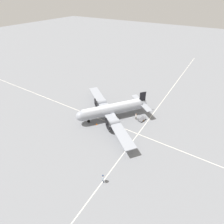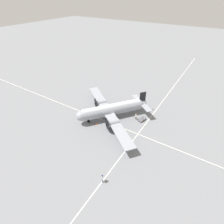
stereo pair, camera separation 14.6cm
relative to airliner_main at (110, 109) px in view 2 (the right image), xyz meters
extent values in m
plane|color=slate|center=(-0.31, 0.24, -2.45)|extent=(300.00, 300.00, 0.00)
cube|color=silver|center=(-0.31, 8.50, -2.45)|extent=(120.00, 0.16, 0.01)
cube|color=silver|center=(1.93, 0.24, -2.45)|extent=(0.16, 120.00, 0.01)
cylinder|color=#9399A3|center=(-0.31, 0.24, -0.13)|extent=(13.72, 11.31, 2.45)
cylinder|color=silver|center=(-0.31, 0.24, 0.55)|extent=(12.68, 10.27, 1.72)
sphere|color=#9399A3|center=(5.80, -4.44, -0.13)|extent=(2.33, 2.33, 2.33)
cylinder|color=#9399A3|center=(-6.43, 4.92, 0.00)|extent=(3.21, 2.90, 1.35)
cube|color=black|center=(-6.88, 5.26, 1.71)|extent=(1.43, 1.14, 2.82)
cube|color=#9399A3|center=(-6.73, 5.15, 0.12)|extent=(6.36, 7.66, 0.10)
cube|color=#9399A3|center=(0.58, -0.44, -0.43)|extent=(18.08, 22.58, 0.20)
cylinder|color=#9399A3|center=(3.53, 2.98, -0.41)|extent=(2.91, 2.67, 1.35)
cylinder|color=black|center=(4.68, 2.10, -0.41)|extent=(1.75, 2.27, 2.83)
sphere|color=black|center=(4.79, 2.02, -0.41)|extent=(0.47, 0.47, 0.47)
cylinder|color=#9399A3|center=(-1.96, -4.19, -0.41)|extent=(2.91, 2.67, 1.35)
cylinder|color=black|center=(-0.81, -5.07, -0.41)|extent=(1.75, 2.27, 2.83)
sphere|color=black|center=(-0.70, -5.15, -0.41)|extent=(0.47, 0.47, 0.47)
cylinder|color=#4C4C51|center=(3.32, 3.14, -1.43)|extent=(0.18, 0.18, 0.95)
cylinder|color=black|center=(3.32, 3.14, -1.90)|extent=(1.06, 0.91, 1.10)
cylinder|color=#4C4C51|center=(-2.16, -4.03, -1.43)|extent=(0.18, 0.18, 0.95)
cylinder|color=black|center=(-2.16, -4.03, -1.90)|extent=(1.06, 0.91, 1.10)
cylinder|color=#4C4C51|center=(4.46, -3.41, -1.67)|extent=(0.14, 0.14, 0.87)
cylinder|color=black|center=(4.46, -3.41, -2.10)|extent=(0.67, 0.57, 0.70)
cylinder|color=navy|center=(15.90, 8.65, -2.04)|extent=(0.12, 0.12, 0.82)
cylinder|color=navy|center=(15.73, 8.48, -2.04)|extent=(0.12, 0.12, 0.82)
cube|color=silver|center=(15.81, 8.57, -1.33)|extent=(0.41, 0.41, 0.61)
sphere|color=tan|center=(15.81, 8.57, -0.89)|extent=(0.27, 0.27, 0.27)
cylinder|color=silver|center=(15.98, 8.74, -1.36)|extent=(0.10, 0.10, 0.58)
cylinder|color=silver|center=(15.64, 8.40, -1.36)|extent=(0.10, 0.10, 0.58)
cube|color=navy|center=(15.88, 8.50, -1.25)|extent=(0.04, 0.04, 0.39)
cylinder|color=navy|center=(15.81, 8.57, -0.77)|extent=(0.40, 0.40, 0.07)
cylinder|color=#473D2D|center=(-2.71, 5.83, -2.05)|extent=(0.12, 0.12, 0.81)
cylinder|color=#473D2D|center=(-2.76, 5.60, -2.05)|extent=(0.12, 0.12, 0.81)
cube|color=white|center=(-2.74, 5.72, -1.34)|extent=(0.27, 0.42, 0.61)
sphere|color=#8C6647|center=(-2.74, 5.72, -0.90)|extent=(0.27, 0.27, 0.27)
cylinder|color=white|center=(-2.68, 5.95, -1.37)|extent=(0.09, 0.09, 0.58)
cylinder|color=white|center=(-2.79, 5.48, -1.37)|extent=(0.09, 0.09, 0.58)
cube|color=maroon|center=(-2.64, 5.69, -1.27)|extent=(0.02, 0.05, 0.39)
cube|color=#47331E|center=(-2.92, 7.68, -2.22)|extent=(0.38, 0.15, 0.47)
cube|color=#312315|center=(-2.92, 7.68, -1.96)|extent=(0.14, 0.10, 0.02)
cube|color=#56565B|center=(-3.15, 7.15, -2.15)|extent=(2.24, 1.62, 0.04)
cube|color=#56565B|center=(-4.11, 7.38, -1.91)|extent=(0.32, 1.16, 0.04)
cylinder|color=#56565B|center=(-3.97, 7.92, -2.02)|extent=(0.04, 0.04, 0.22)
cylinder|color=#56565B|center=(-4.24, 6.83, -2.02)|extent=(0.04, 0.04, 0.22)
cylinder|color=black|center=(-2.30, 7.43, -2.31)|extent=(0.29, 0.12, 0.28)
cylinder|color=black|center=(-2.52, 6.51, -2.31)|extent=(0.29, 0.12, 0.28)
cylinder|color=black|center=(-3.79, 7.79, -2.31)|extent=(0.29, 0.12, 0.28)
cylinder|color=black|center=(-4.01, 6.86, -2.31)|extent=(0.29, 0.12, 0.28)
cube|color=orange|center=(4.13, -1.30, -2.44)|extent=(0.37, 0.37, 0.03)
cone|color=orange|center=(4.13, -1.30, -2.21)|extent=(0.31, 0.31, 0.49)
camera|label=1|loc=(29.60, 18.96, 23.96)|focal=28.00mm
camera|label=2|loc=(29.53, 19.09, 23.96)|focal=28.00mm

